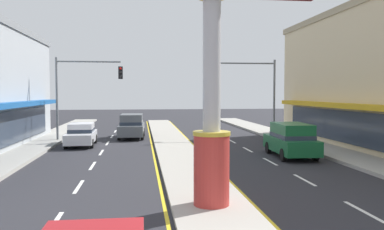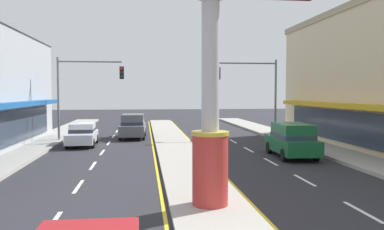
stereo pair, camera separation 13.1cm
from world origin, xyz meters
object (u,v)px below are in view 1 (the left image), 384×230
object	(u,v)px
district_sign	(212,68)
sedan_mid_left_lane	(81,134)
suv_near_left_lane	(291,140)
traffic_light_right_side	(253,85)
traffic_light_left_side	(81,84)
suv_near_right_lane	(132,126)

from	to	relation	value
district_sign	sedan_mid_left_lane	size ratio (longest dim) A/B	1.82
district_sign	suv_near_left_lane	bearing A→B (deg)	56.21
traffic_light_right_side	suv_near_left_lane	xyz separation A→B (m)	(-0.29, -8.81, -3.26)
traffic_light_left_side	suv_near_left_lane	bearing A→B (deg)	-34.45
district_sign	traffic_light_left_side	distance (m)	19.11
traffic_light_left_side	suv_near_left_lane	size ratio (longest dim) A/B	1.33
district_sign	suv_near_left_lane	distance (m)	11.66
suv_near_right_lane	district_sign	bearing A→B (deg)	-81.67
suv_near_right_lane	suv_near_left_lane	world-z (taller)	same
suv_near_left_lane	sedan_mid_left_lane	distance (m)	13.96
district_sign	suv_near_left_lane	xyz separation A→B (m)	(6.20, 9.27, -3.39)
traffic_light_right_side	traffic_light_left_side	bearing A→B (deg)	-179.55
traffic_light_left_side	sedan_mid_left_lane	size ratio (longest dim) A/B	1.43
district_sign	traffic_light_left_side	size ratio (longest dim) A/B	1.28
district_sign	suv_near_right_lane	size ratio (longest dim) A/B	1.70
district_sign	traffic_light_right_side	bearing A→B (deg)	70.25
suv_near_left_lane	sedan_mid_left_lane	size ratio (longest dim) A/B	1.08
district_sign	suv_near_right_lane	xyz separation A→B (m)	(-2.90, 19.84, -3.39)
district_sign	sedan_mid_left_lane	world-z (taller)	district_sign
traffic_light_right_side	suv_near_right_lane	bearing A→B (deg)	169.38
suv_near_left_lane	traffic_light_left_side	bearing A→B (deg)	145.55
sedan_mid_left_lane	traffic_light_left_side	bearing A→B (deg)	96.97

